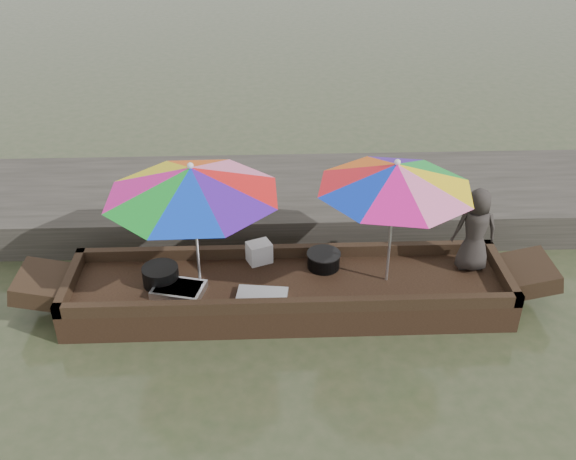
{
  "coord_description": "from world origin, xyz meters",
  "views": [
    {
      "loc": [
        -0.24,
        -6.14,
        4.74
      ],
      "look_at": [
        0.0,
        0.1,
        1.0
      ],
      "focal_mm": 40.0,
      "sensor_mm": 36.0,
      "label": 1
    }
  ],
  "objects_px": {
    "umbrella_bow": "(196,227)",
    "charcoal_grill": "(324,261)",
    "umbrella_stern": "(392,223)",
    "boat_hull": "(288,294)",
    "supply_bag": "(259,252)",
    "tray_crayfish": "(179,290)",
    "tray_scallop": "(262,298)",
    "vendor": "(475,230)",
    "cooking_pot": "(161,275)"
  },
  "relations": [
    {
      "from": "boat_hull",
      "to": "supply_bag",
      "type": "xyz_separation_m",
      "value": [
        -0.34,
        0.45,
        0.3
      ]
    },
    {
      "from": "tray_scallop",
      "to": "umbrella_stern",
      "type": "relative_size",
      "value": 0.33
    },
    {
      "from": "charcoal_grill",
      "to": "vendor",
      "type": "relative_size",
      "value": 0.37
    },
    {
      "from": "supply_bag",
      "to": "vendor",
      "type": "height_order",
      "value": "vendor"
    },
    {
      "from": "cooking_pot",
      "to": "tray_crayfish",
      "type": "bearing_deg",
      "value": -41.34
    },
    {
      "from": "tray_scallop",
      "to": "tray_crayfish",
      "type": "bearing_deg",
      "value": 169.57
    },
    {
      "from": "supply_bag",
      "to": "umbrella_bow",
      "type": "distance_m",
      "value": 1.05
    },
    {
      "from": "umbrella_bow",
      "to": "charcoal_grill",
      "type": "bearing_deg",
      "value": 11.33
    },
    {
      "from": "cooking_pot",
      "to": "supply_bag",
      "type": "relative_size",
      "value": 1.5
    },
    {
      "from": "tray_crayfish",
      "to": "tray_scallop",
      "type": "xyz_separation_m",
      "value": [
        0.95,
        -0.17,
        -0.01
      ]
    },
    {
      "from": "boat_hull",
      "to": "cooking_pot",
      "type": "relative_size",
      "value": 12.28
    },
    {
      "from": "tray_scallop",
      "to": "umbrella_stern",
      "type": "distance_m",
      "value": 1.68
    },
    {
      "from": "charcoal_grill",
      "to": "umbrella_bow",
      "type": "relative_size",
      "value": 0.2
    },
    {
      "from": "tray_crayfish",
      "to": "tray_scallop",
      "type": "distance_m",
      "value": 0.96
    },
    {
      "from": "supply_bag",
      "to": "boat_hull",
      "type": "bearing_deg",
      "value": -52.98
    },
    {
      "from": "boat_hull",
      "to": "vendor",
      "type": "xyz_separation_m",
      "value": [
        2.21,
        0.22,
        0.7
      ]
    },
    {
      "from": "boat_hull",
      "to": "supply_bag",
      "type": "bearing_deg",
      "value": 127.02
    },
    {
      "from": "umbrella_stern",
      "to": "cooking_pot",
      "type": "bearing_deg",
      "value": 179.37
    },
    {
      "from": "umbrella_stern",
      "to": "vendor",
      "type": "bearing_deg",
      "value": 11.92
    },
    {
      "from": "vendor",
      "to": "umbrella_bow",
      "type": "height_order",
      "value": "umbrella_bow"
    },
    {
      "from": "vendor",
      "to": "tray_crayfish",
      "type": "bearing_deg",
      "value": 9.67
    },
    {
      "from": "tray_scallop",
      "to": "umbrella_stern",
      "type": "bearing_deg",
      "value": 13.14
    },
    {
      "from": "tray_scallop",
      "to": "vendor",
      "type": "relative_size",
      "value": 0.54
    },
    {
      "from": "supply_bag",
      "to": "umbrella_bow",
      "type": "bearing_deg",
      "value": -146.91
    },
    {
      "from": "charcoal_grill",
      "to": "vendor",
      "type": "xyz_separation_m",
      "value": [
        1.77,
        -0.07,
        0.44
      ]
    },
    {
      "from": "boat_hull",
      "to": "vendor",
      "type": "distance_m",
      "value": 2.33
    },
    {
      "from": "boat_hull",
      "to": "tray_scallop",
      "type": "relative_size",
      "value": 9.04
    },
    {
      "from": "cooking_pot",
      "to": "tray_crayfish",
      "type": "distance_m",
      "value": 0.31
    },
    {
      "from": "boat_hull",
      "to": "tray_crayfish",
      "type": "bearing_deg",
      "value": -172.35
    },
    {
      "from": "tray_scallop",
      "to": "cooking_pot",
      "type": "bearing_deg",
      "value": 162.36
    },
    {
      "from": "charcoal_grill",
      "to": "umbrella_bow",
      "type": "height_order",
      "value": "umbrella_bow"
    },
    {
      "from": "charcoal_grill",
      "to": "umbrella_stern",
      "type": "relative_size",
      "value": 0.22
    },
    {
      "from": "boat_hull",
      "to": "supply_bag",
      "type": "height_order",
      "value": "supply_bag"
    },
    {
      "from": "tray_crayfish",
      "to": "cooking_pot",
      "type": "bearing_deg",
      "value": 138.66
    },
    {
      "from": "supply_bag",
      "to": "vendor",
      "type": "bearing_deg",
      "value": -5.12
    },
    {
      "from": "supply_bag",
      "to": "tray_crayfish",
      "type": "bearing_deg",
      "value": -146.08
    },
    {
      "from": "tray_crayfish",
      "to": "umbrella_stern",
      "type": "xyz_separation_m",
      "value": [
        2.42,
        0.17,
        0.73
      ]
    },
    {
      "from": "boat_hull",
      "to": "cooking_pot",
      "type": "bearing_deg",
      "value": 178.88
    },
    {
      "from": "tray_crayfish",
      "to": "charcoal_grill",
      "type": "bearing_deg",
      "value": 15.26
    },
    {
      "from": "cooking_pot",
      "to": "umbrella_bow",
      "type": "height_order",
      "value": "umbrella_bow"
    },
    {
      "from": "tray_crayfish",
      "to": "umbrella_bow",
      "type": "relative_size",
      "value": 0.29
    },
    {
      "from": "boat_hull",
      "to": "tray_crayfish",
      "type": "relative_size",
      "value": 9.04
    },
    {
      "from": "cooking_pot",
      "to": "charcoal_grill",
      "type": "xyz_separation_m",
      "value": [
        1.92,
        0.27,
        -0.02
      ]
    },
    {
      "from": "vendor",
      "to": "supply_bag",
      "type": "bearing_deg",
      "value": -1.89
    },
    {
      "from": "tray_crayfish",
      "to": "tray_scallop",
      "type": "height_order",
      "value": "tray_crayfish"
    },
    {
      "from": "boat_hull",
      "to": "tray_scallop",
      "type": "distance_m",
      "value": 0.51
    },
    {
      "from": "tray_scallop",
      "to": "supply_bag",
      "type": "distance_m",
      "value": 0.8
    },
    {
      "from": "boat_hull",
      "to": "charcoal_grill",
      "type": "distance_m",
      "value": 0.59
    },
    {
      "from": "cooking_pot",
      "to": "charcoal_grill",
      "type": "distance_m",
      "value": 1.94
    },
    {
      "from": "cooking_pot",
      "to": "charcoal_grill",
      "type": "bearing_deg",
      "value": 7.84
    }
  ]
}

